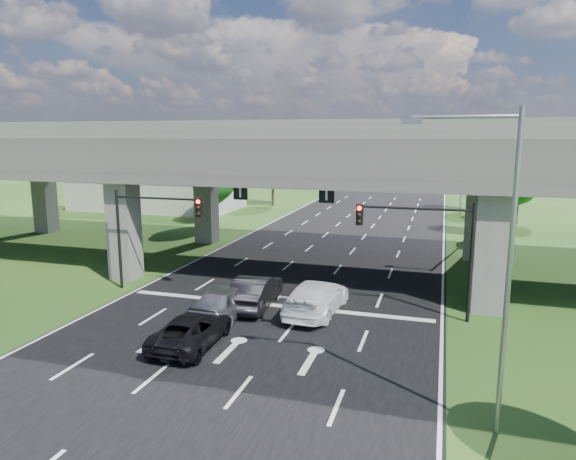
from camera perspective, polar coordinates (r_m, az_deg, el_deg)
The scene contains 19 objects.
ground at distance 25.26m, azimuth -4.07°, elevation -10.86°, with size 160.00×160.00×0.00m, color #1B4315.
road at distance 34.30m, azimuth 1.92°, elevation -5.02°, with size 18.00×120.00×0.03m, color black.
overpass at distance 35.01m, azimuth 2.86°, elevation 8.41°, with size 80.00×15.00×10.00m.
warehouse at distance 66.96m, azimuth -14.28°, elevation 4.01°, with size 20.00×10.00×4.00m, color #9E9E99.
signal_right at distance 26.37m, azimuth 15.11°, elevation -0.80°, with size 5.76×0.54×6.00m.
signal_left at distance 31.01m, azimuth -15.15°, elevation 0.85°, with size 5.76×0.54×6.00m.
streetlight_near at distance 16.36m, azimuth 22.13°, elevation -2.06°, with size 3.38×0.25×10.00m.
streetlight_far at distance 46.09m, azimuth 18.93°, elevation 5.78°, with size 3.38×0.25×10.00m.
streetlight_beyond at distance 62.05m, azimuth 18.47°, elevation 6.87°, with size 3.38×0.25×10.00m.
tree_left_near at distance 53.12m, azimuth -8.22°, elevation 5.67°, with size 4.50×4.50×7.80m.
tree_left_mid at distance 61.66m, azimuth -7.59°, elevation 5.74°, with size 3.91×3.90×6.76m.
tree_left_far at distance 67.57m, azimuth -1.67°, elevation 7.06°, with size 4.80×4.80×8.32m.
tree_right_near at distance 50.37m, azimuth 22.05°, elevation 4.39°, with size 4.20×4.20×7.28m.
tree_right_mid at distance 58.64m, azimuth 24.30°, elevation 4.67°, with size 3.91×3.90×6.76m.
tree_right_far at distance 66.18m, azimuth 20.04°, elevation 6.08°, with size 4.50×4.50×7.80m.
car_silver at distance 26.57m, azimuth -6.90°, elevation -7.80°, with size 2.00×4.97×1.69m, color #AAABB2.
car_dark at distance 27.92m, azimuth -3.66°, elevation -6.81°, with size 1.82×5.21×1.72m, color black.
car_white at distance 26.97m, azimuth 3.15°, elevation -7.46°, with size 2.38×5.85×1.70m, color white.
car_trailing at distance 23.40m, azimuth -10.66°, elevation -10.88°, with size 2.31×5.02×1.39m, color black.
Camera 1 is at (8.50, -21.94, 9.18)m, focal length 32.00 mm.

